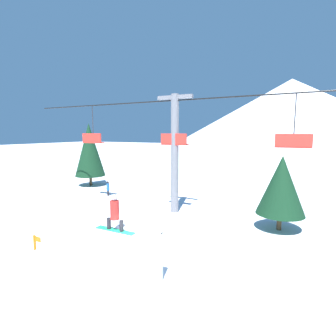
{
  "coord_description": "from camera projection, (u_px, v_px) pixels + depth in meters",
  "views": [
    {
      "loc": [
        4.22,
        -6.68,
        5.27
      ],
      "look_at": [
        -1.27,
        4.0,
        3.64
      ],
      "focal_mm": 28.0,
      "sensor_mm": 36.0,
      "label": 1
    }
  ],
  "objects": [
    {
      "name": "snowboarder",
      "position": [
        115.0,
        213.0,
        9.12
      ],
      "size": [
        1.58,
        0.31,
        1.32
      ],
      "color": "#1E9E6B",
      "rests_on": "snow_ramp"
    },
    {
      "name": "chairlift",
      "position": [
        175.0,
        146.0,
        16.93
      ],
      "size": [
        24.44,
        0.51,
        7.69
      ],
      "color": "slate",
      "rests_on": "ground_plane"
    },
    {
      "name": "mountain_ridge",
      "position": [
        290.0,
        114.0,
        84.63
      ],
      "size": [
        80.0,
        80.0,
        22.21
      ],
      "color": "silver",
      "rests_on": "ground_plane"
    },
    {
      "name": "ground_plane",
      "position": [
        147.0,
        296.0,
        8.5
      ],
      "size": [
        220.0,
        220.0,
        0.0
      ],
      "primitive_type": "plane",
      "color": "white"
    },
    {
      "name": "snow_ramp",
      "position": [
        103.0,
        269.0,
        8.43
      ],
      "size": [
        2.66,
        3.21,
        1.84
      ],
      "color": "white",
      "rests_on": "ground_plane"
    },
    {
      "name": "pine_tree_near",
      "position": [
        281.0,
        185.0,
        13.98
      ],
      "size": [
        2.53,
        2.53,
        4.08
      ],
      "color": "#4C3823",
      "rests_on": "ground_plane"
    },
    {
      "name": "distant_skier",
      "position": [
        108.0,
        188.0,
        21.92
      ],
      "size": [
        0.24,
        0.24,
        1.23
      ],
      "color": "black",
      "rests_on": "ground_plane"
    },
    {
      "name": "pine_tree_far",
      "position": [
        89.0,
        150.0,
        25.81
      ],
      "size": [
        2.93,
        2.93,
        6.19
      ],
      "color": "#4C3823",
      "rests_on": "ground_plane"
    },
    {
      "name": "trail_marker",
      "position": [
        36.0,
        250.0,
        10.24
      ],
      "size": [
        0.41,
        0.1,
        1.3
      ],
      "color": "orange",
      "rests_on": "ground_plane"
    }
  ]
}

